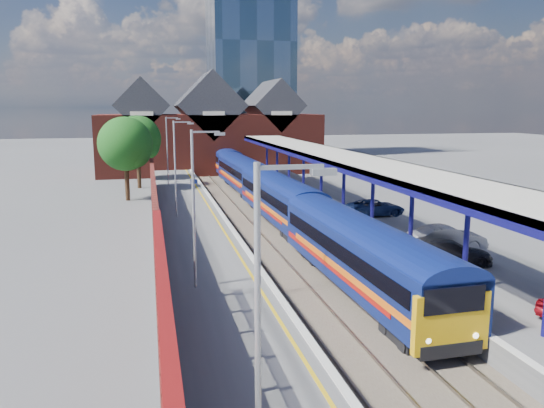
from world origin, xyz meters
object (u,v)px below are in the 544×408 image
(train, at_px, (258,182))
(lamp_post_c, at_px, (177,163))
(platform_sign, at_px, (194,189))
(parked_car_dark, at_px, (450,252))
(lamp_post_b, at_px, (197,199))
(parked_car_blue, at_px, (375,207))
(lamp_post_d, at_px, (168,147))
(parked_car_silver, at_px, (447,238))
(lamp_post_a, at_px, (265,327))

(train, bearing_deg, lamp_post_c, -131.02)
(platform_sign, relative_size, parked_car_dark, 0.59)
(lamp_post_b, xyz_separation_m, parked_car_dark, (12.89, 0.65, -3.38))
(parked_car_dark, relative_size, parked_car_blue, 0.97)
(lamp_post_b, distance_m, lamp_post_d, 32.00)
(lamp_post_b, relative_size, lamp_post_d, 1.00)
(lamp_post_b, bearing_deg, parked_car_blue, 42.47)
(platform_sign, distance_m, parked_car_silver, 19.71)
(lamp_post_b, distance_m, parked_car_silver, 14.92)
(platform_sign, relative_size, parked_car_silver, 0.59)
(lamp_post_c, bearing_deg, train, 48.98)
(train, bearing_deg, lamp_post_b, -107.42)
(lamp_post_b, xyz_separation_m, platform_sign, (1.36, 18.00, -2.30))
(lamp_post_b, xyz_separation_m, lamp_post_c, (0.00, 16.00, 0.00))
(platform_sign, distance_m, parked_car_dark, 20.86)
(lamp_post_b, distance_m, parked_car_dark, 13.34)
(train, bearing_deg, parked_car_dark, -78.33)
(parked_car_blue, bearing_deg, parked_car_silver, 179.77)
(lamp_post_b, distance_m, platform_sign, 18.20)
(parked_car_dark, xyz_separation_m, parked_car_blue, (1.44, 12.46, -0.01))
(lamp_post_d, relative_size, platform_sign, 2.80)
(parked_car_silver, bearing_deg, platform_sign, 46.77)
(parked_car_blue, bearing_deg, train, 28.93)
(platform_sign, bearing_deg, lamp_post_c, -124.26)
(lamp_post_b, bearing_deg, lamp_post_c, 90.00)
(lamp_post_b, relative_size, parked_car_silver, 1.65)
(lamp_post_c, relative_size, lamp_post_d, 1.00)
(parked_car_silver, height_order, parked_car_dark, parked_car_silver)
(train, distance_m, parked_car_blue, 13.57)
(parked_car_silver, relative_size, parked_car_dark, 1.00)
(lamp_post_d, relative_size, parked_car_dark, 1.65)
(train, bearing_deg, lamp_post_d, 138.42)
(lamp_post_d, bearing_deg, train, -41.58)
(lamp_post_a, xyz_separation_m, parked_car_blue, (14.33, 27.12, -3.39))
(train, distance_m, parked_car_dark, 24.90)
(lamp_post_a, height_order, lamp_post_b, same)
(lamp_post_b, distance_m, lamp_post_c, 16.00)
(lamp_post_d, relative_size, parked_car_blue, 1.61)
(lamp_post_a, relative_size, parked_car_silver, 1.65)
(lamp_post_c, height_order, parked_car_dark, lamp_post_c)
(lamp_post_b, distance_m, parked_car_blue, 19.72)
(lamp_post_a, distance_m, parked_car_dark, 19.81)
(lamp_post_d, bearing_deg, platform_sign, -84.44)
(train, xyz_separation_m, lamp_post_a, (-7.86, -39.03, 2.87))
(train, distance_m, lamp_post_d, 10.89)
(lamp_post_d, distance_m, parked_car_blue, 23.95)
(parked_car_silver, height_order, parked_car_blue, parked_car_silver)
(parked_car_silver, bearing_deg, lamp_post_d, 32.19)
(platform_sign, height_order, parked_car_silver, platform_sign)
(lamp_post_d, distance_m, parked_car_silver, 32.39)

